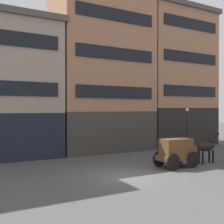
{
  "coord_description": "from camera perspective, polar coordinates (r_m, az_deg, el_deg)",
  "views": [
    {
      "loc": [
        -8.41,
        -13.61,
        4.02
      ],
      "look_at": [
        0.08,
        2.18,
        3.83
      ],
      "focal_mm": 43.2,
      "sensor_mm": 36.0,
      "label": 1
    }
  ],
  "objects": [
    {
      "name": "ground_plane",
      "position": [
        16.49,
        3.45,
        -13.5
      ],
      "size": [
        120.0,
        120.0,
        0.0
      ],
      "primitive_type": "plane",
      "color": "#4C4947"
    },
    {
      "name": "building_center_left",
      "position": [
        24.78,
        -21.04,
        4.87
      ],
      "size": [
        8.45,
        6.95,
        11.68
      ],
      "color": "black",
      "rests_on": "ground_plane"
    },
    {
      "name": "building_center_right",
      "position": [
        27.72,
        -2.41,
        11.31
      ],
      "size": [
        9.77,
        6.95,
        18.26
      ],
      "color": "#38332D",
      "rests_on": "ground_plane"
    },
    {
      "name": "building_far_right",
      "position": [
        32.48,
        12.32,
        7.15
      ],
      "size": [
        9.14,
        6.95,
        15.37
      ],
      "color": "black",
      "rests_on": "ground_plane"
    },
    {
      "name": "cargo_wagon",
      "position": [
        19.35,
        13.54,
        -7.94
      ],
      "size": [
        2.93,
        1.55,
        1.98
      ],
      "color": "brown",
      "rests_on": "ground_plane"
    },
    {
      "name": "draft_horse",
      "position": [
        21.4,
        19.48,
        -6.81
      ],
      "size": [
        2.34,
        0.63,
        2.3
      ],
      "color": "black",
      "rests_on": "ground_plane"
    },
    {
      "name": "streetlamp_curbside",
      "position": [
        26.33,
        15.62,
        -2.35
      ],
      "size": [
        0.32,
        0.32,
        4.12
      ],
      "color": "black",
      "rests_on": "ground_plane"
    },
    {
      "name": "fire_hydrant_curbside",
      "position": [
        27.24,
        16.66,
        -7.0
      ],
      "size": [
        0.24,
        0.24,
        0.83
      ],
      "color": "maroon",
      "rests_on": "ground_plane"
    }
  ]
}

